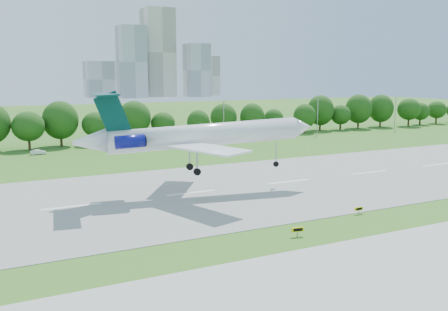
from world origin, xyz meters
TOP-DOWN VIEW (x-y plane):
  - ground at (0.00, 0.00)m, footprint 600.00×600.00m
  - runway at (0.00, 25.00)m, footprint 400.00×45.00m
  - tree_line at (0.00, 92.00)m, footprint 288.40×8.40m
  - light_poles at (-2.50, 82.00)m, footprint 175.90×0.25m
  - skyline at (100.16, 390.61)m, footprint 127.00×52.00m
  - airliner at (-19.31, 25.29)m, footprint 42.31×30.55m
  - taxi_sign_left at (-3.22, 2.15)m, footprint 1.47×0.21m
  - taxi_sign_centre at (-17.14, -2.27)m, footprint 1.69×0.48m
  - service_vehicle_a at (-38.28, 81.42)m, footprint 3.91×1.59m
  - service_vehicle_b at (-7.82, 81.24)m, footprint 3.46×1.52m

SIDE VIEW (x-z plane):
  - ground at x=0.00m, z-range 0.00..0.00m
  - runway at x=0.00m, z-range 0.00..0.08m
  - service_vehicle_b at x=-7.82m, z-range 0.00..1.16m
  - service_vehicle_a at x=-38.28m, z-range 0.00..1.26m
  - taxi_sign_left at x=-3.22m, z-range 0.25..1.28m
  - taxi_sign_centre at x=-17.14m, z-range 0.28..1.46m
  - tree_line at x=0.00m, z-range 0.99..11.39m
  - light_poles at x=-2.50m, z-range 0.24..12.43m
  - airliner at x=-19.31m, z-range 2.93..17.07m
  - skyline at x=100.16m, z-range -9.54..70.46m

